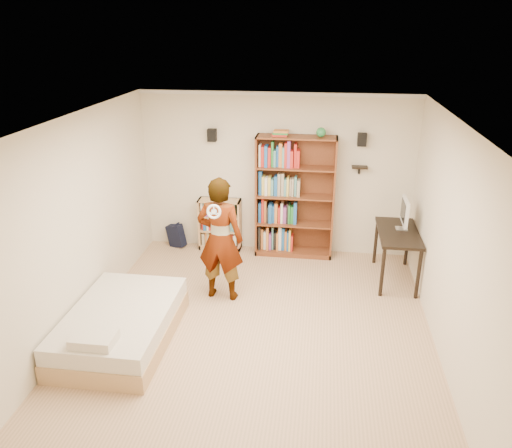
{
  "coord_description": "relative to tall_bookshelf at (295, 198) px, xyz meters",
  "views": [
    {
      "loc": [
        0.74,
        -5.48,
        3.71
      ],
      "look_at": [
        -0.08,
        0.6,
        1.22
      ],
      "focal_mm": 35.0,
      "sensor_mm": 36.0,
      "label": 1
    }
  ],
  "objects": [
    {
      "name": "room_shell",
      "position": [
        -0.33,
        -2.31,
        0.74
      ],
      "size": [
        4.52,
        5.02,
        2.71
      ],
      "color": "beige",
      "rests_on": "ground"
    },
    {
      "name": "speaker_left",
      "position": [
        -1.38,
        0.09,
        0.98
      ],
      "size": [
        0.14,
        0.12,
        0.2
      ],
      "primitive_type": "cube",
      "color": "black",
      "rests_on": "room_shell"
    },
    {
      "name": "navy_bag",
      "position": [
        -2.08,
        0.04,
        -0.81
      ],
      "size": [
        0.36,
        0.29,
        0.41
      ],
      "primitive_type": null,
      "rotation": [
        0.0,
        0.0,
        -0.35
      ],
      "color": "black",
      "rests_on": "ground"
    },
    {
      "name": "daybed",
      "position": [
        -1.96,
        -2.81,
        -0.74
      ],
      "size": [
        1.21,
        1.87,
        0.55
      ],
      "primitive_type": null,
      "color": "silver",
      "rests_on": "ground"
    },
    {
      "name": "tall_bookshelf",
      "position": [
        0.0,
        0.0,
        0.0
      ],
      "size": [
        1.29,
        0.38,
        2.04
      ],
      "primitive_type": null,
      "color": "brown",
      "rests_on": "ground"
    },
    {
      "name": "ground",
      "position": [
        -0.33,
        -2.31,
        -1.02
      ],
      "size": [
        4.5,
        5.0,
        0.01
      ],
      "primitive_type": "cube",
      "color": "tan",
      "rests_on": "ground"
    },
    {
      "name": "low_bookshelf",
      "position": [
        -1.29,
        0.05,
        -0.57
      ],
      "size": [
        0.72,
        0.27,
        0.9
      ],
      "primitive_type": null,
      "color": "tan",
      "rests_on": "ground"
    },
    {
      "name": "computer_desk",
      "position": [
        1.6,
        -0.71,
        -0.62
      ],
      "size": [
        0.59,
        1.18,
        0.8
      ],
      "primitive_type": null,
      "color": "black",
      "rests_on": "ground"
    },
    {
      "name": "wall_shelf",
      "position": [
        1.02,
        0.1,
        0.53
      ],
      "size": [
        0.25,
        0.16,
        0.02
      ],
      "primitive_type": "cube",
      "color": "black",
      "rests_on": "room_shell"
    },
    {
      "name": "crown_molding",
      "position": [
        -0.33,
        -2.31,
        1.65
      ],
      "size": [
        4.5,
        5.0,
        0.06
      ],
      "color": "silver",
      "rests_on": "room_shell"
    },
    {
      "name": "imac",
      "position": [
        1.66,
        -0.6,
        0.02
      ],
      "size": [
        0.1,
        0.48,
        0.48
      ],
      "primitive_type": null,
      "rotation": [
        0.0,
        0.0,
        -0.01
      ],
      "color": "silver",
      "rests_on": "computer_desk"
    },
    {
      "name": "wii_wheel",
      "position": [
        -0.94,
        -1.91,
        0.42
      ],
      "size": [
        0.19,
        0.07,
        0.2
      ],
      "primitive_type": "torus",
      "rotation": [
        1.36,
        0.0,
        0.0
      ],
      "color": "silver",
      "rests_on": "person"
    },
    {
      "name": "speaker_right",
      "position": [
        1.02,
        0.09,
        0.98
      ],
      "size": [
        0.14,
        0.12,
        0.2
      ],
      "primitive_type": "cube",
      "color": "black",
      "rests_on": "room_shell"
    },
    {
      "name": "person",
      "position": [
        -0.94,
        -1.57,
        -0.12
      ],
      "size": [
        0.7,
        0.5,
        1.8
      ],
      "primitive_type": "imported",
      "rotation": [
        0.0,
        0.0,
        3.04
      ],
      "color": "black",
      "rests_on": "ground"
    }
  ]
}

